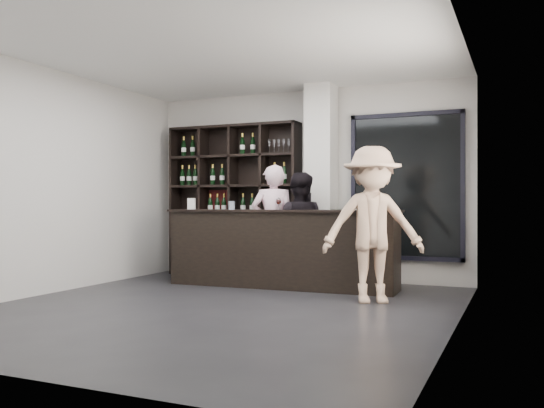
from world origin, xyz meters
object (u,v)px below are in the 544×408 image
at_px(tasting_counter, 282,248).
at_px(taster_black, 299,230).
at_px(wine_shelf, 233,201).
at_px(taster_pink, 273,225).
at_px(customer, 373,224).

distance_m(tasting_counter, taster_black, 0.35).
distance_m(wine_shelf, taster_black, 1.61).
xyz_separation_m(taster_pink, customer, (1.61, -0.80, 0.06)).
relative_size(wine_shelf, taster_black, 1.52).
bearing_deg(taster_black, customer, 138.77).
xyz_separation_m(taster_black, customer, (1.23, -0.80, 0.12)).
bearing_deg(taster_pink, wine_shelf, -57.70).
relative_size(taster_black, customer, 0.87).
bearing_deg(tasting_counter, taster_black, 22.81).
bearing_deg(customer, tasting_counter, 130.03).
height_order(tasting_counter, customer, customer).
distance_m(tasting_counter, taster_pink, 0.37).
bearing_deg(taster_pink, customer, 131.51).
bearing_deg(taster_black, tasting_counter, 16.53).
distance_m(taster_pink, taster_black, 0.39).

